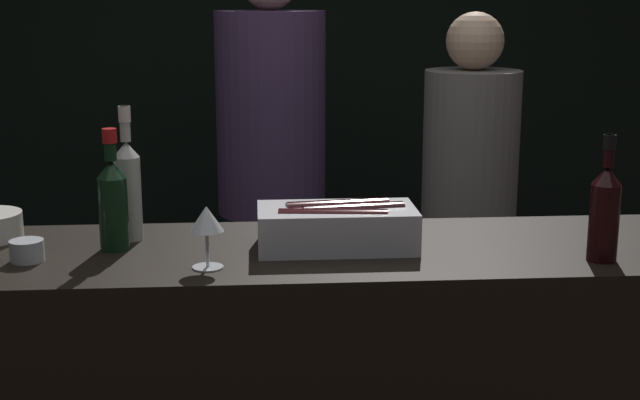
{
  "coord_description": "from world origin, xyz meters",
  "views": [
    {
      "loc": [
        -0.17,
        -1.91,
        1.69
      ],
      "look_at": [
        0.0,
        0.31,
        1.18
      ],
      "focal_mm": 50.0,
      "sensor_mm": 36.0,
      "label": 1
    }
  ],
  "objects": [
    {
      "name": "white_wine_bottle",
      "position": [
        -0.5,
        0.4,
        1.2
      ],
      "size": [
        0.07,
        0.07,
        0.36
      ],
      "color": "#B2B7AD",
      "rests_on": "bar_counter"
    },
    {
      "name": "candle_votive",
      "position": [
        -0.72,
        0.22,
        1.08
      ],
      "size": [
        0.08,
        0.08,
        0.05
      ],
      "color": "silver",
      "rests_on": "bar_counter"
    },
    {
      "name": "wine_glass",
      "position": [
        -0.28,
        0.13,
        1.17
      ],
      "size": [
        0.08,
        0.08,
        0.15
      ],
      "color": "silver",
      "rests_on": "bar_counter"
    },
    {
      "name": "person_in_hoodie",
      "position": [
        0.64,
        1.3,
        0.91
      ],
      "size": [
        0.36,
        0.36,
        1.63
      ],
      "rotation": [
        0.0,
        0.0,
        -2.03
      ],
      "color": "black",
      "rests_on": "ground_plane"
    },
    {
      "name": "person_blond_tee",
      "position": [
        -0.1,
        1.49,
        1.02
      ],
      "size": [
        0.42,
        0.42,
        1.84
      ],
      "rotation": [
        0.0,
        0.0,
        0.49
      ],
      "color": "black",
      "rests_on": "ground_plane"
    },
    {
      "name": "red_wine_bottle_black_foil",
      "position": [
        0.68,
        0.13,
        1.18
      ],
      "size": [
        0.07,
        0.07,
        0.31
      ],
      "color": "black",
      "rests_on": "bar_counter"
    },
    {
      "name": "wall_back_chalkboard",
      "position": [
        0.0,
        2.65,
        1.4
      ],
      "size": [
        6.4,
        0.06,
        2.8
      ],
      "color": "black",
      "rests_on": "ground_plane"
    },
    {
      "name": "ice_bin_with_bottles",
      "position": [
        0.04,
        0.28,
        1.12
      ],
      "size": [
        0.4,
        0.21,
        0.12
      ],
      "color": "silver",
      "rests_on": "bar_counter"
    },
    {
      "name": "red_wine_bottle_burgundy",
      "position": [
        -0.52,
        0.31,
        1.19
      ],
      "size": [
        0.07,
        0.07,
        0.31
      ],
      "color": "black",
      "rests_on": "bar_counter"
    }
  ]
}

